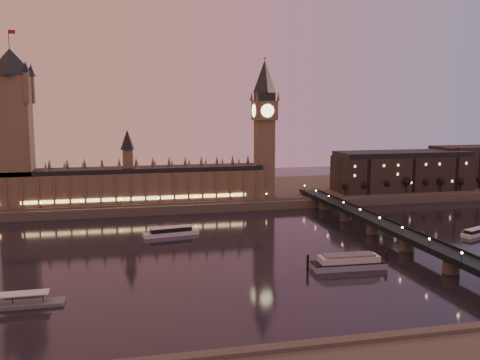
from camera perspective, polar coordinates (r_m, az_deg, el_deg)
The scene contains 18 objects.
ground at distance 278.31m, azimuth -1.46°, elevation -7.66°, with size 700.00×700.00×0.00m, color black.
far_embankment at distance 441.56m, azimuth -1.97°, elevation -1.39°, with size 560.00×130.00×6.00m, color #423D35.
palace_of_westminster at distance 387.41m, azimuth -10.94°, elevation -0.06°, with size 180.00×26.62×52.00m.
victoria_tower at distance 389.21m, azimuth -23.01°, elevation 6.00°, with size 31.68×31.68×118.00m.
big_ben at distance 398.48m, azimuth 2.62°, elevation 6.40°, with size 17.68×17.68×104.00m.
westminster_bridge at distance 308.10m, azimuth 15.55°, elevation -5.35°, with size 13.20×260.00×15.30m.
city_block at distance 468.49m, azimuth 19.09°, elevation 1.09°, with size 155.00×45.00×34.00m.
bare_tree_0 at distance 412.46m, azimuth 11.21°, elevation -0.55°, with size 5.82×5.82×11.83m.
bare_tree_1 at distance 419.46m, azimuth 13.26°, elevation -0.47°, with size 5.82×5.82×11.83m.
bare_tree_2 at distance 426.99m, azimuth 15.24°, elevation -0.39°, with size 5.82×5.82×11.83m.
bare_tree_3 at distance 435.00m, azimuth 17.15°, elevation -0.31°, with size 5.82×5.82×11.83m.
bare_tree_4 at distance 443.49m, azimuth 18.99°, elevation -0.24°, with size 5.82×5.82×11.83m.
bare_tree_5 at distance 452.41m, azimuth 20.76°, elevation -0.17°, with size 5.82×5.82×11.83m.
bare_tree_6 at distance 461.75m, azimuth 22.45°, elevation -0.10°, with size 5.82×5.82×11.83m.
bare_tree_7 at distance 471.48m, azimuth 24.08°, elevation -0.03°, with size 5.82×5.82×11.83m.
cruise_boat_a at distance 313.64m, azimuth -7.38°, elevation -5.50°, with size 32.78×12.02×5.13m.
cruise_boat_c at distance 339.66m, azimuth 23.83°, elevation -5.14°, with size 21.94×13.49×4.27m.
moored_barge at distance 255.04m, azimuth 11.51°, elevation -8.58°, with size 39.84×11.18×7.31m.
Camera 1 is at (-53.90, -262.44, 75.34)m, focal length 40.00 mm.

